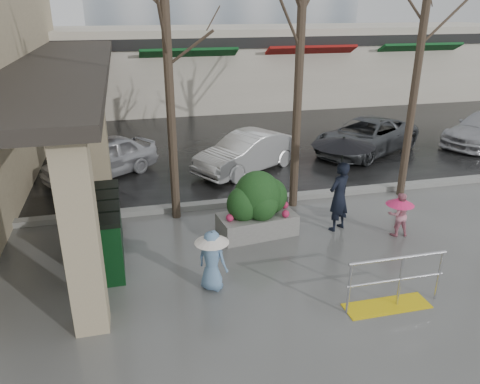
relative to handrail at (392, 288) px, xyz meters
name	(u,v)px	position (x,y,z in m)	size (l,w,h in m)	color
ground	(297,281)	(-1.36, 1.20, -0.38)	(120.00, 120.00, 0.00)	#51514F
street_asphalt	(175,92)	(-1.36, 23.20, -0.37)	(120.00, 36.00, 0.01)	black
curb	(247,201)	(-1.36, 5.20, -0.30)	(120.00, 0.30, 0.15)	gray
canopy_slab	(61,58)	(-6.16, 9.20, 3.25)	(2.80, 18.00, 0.25)	#2D2823
pillar_front	(81,235)	(-5.26, 0.70, 1.37)	(0.55, 0.55, 3.50)	tan
pillar_back	(97,133)	(-5.26, 7.20, 1.37)	(0.55, 0.55, 3.50)	tan
storefront_row	(218,66)	(0.64, 19.17, 1.64)	(34.00, 6.74, 4.00)	beige
handrail	(392,288)	(0.00, 0.00, 0.00)	(1.90, 0.50, 1.03)	yellow
tree_west	(165,7)	(-3.36, 4.80, 4.71)	(3.20, 3.20, 6.80)	#382B21
tree_midwest	(302,0)	(-0.16, 4.80, 4.86)	(3.20, 3.20, 7.00)	#382B21
tree_mideast	(425,16)	(3.14, 4.80, 4.48)	(3.20, 3.20, 6.50)	#382B21
woman	(341,172)	(0.38, 3.16, 1.12)	(1.47, 1.47, 2.35)	black
child_pink	(399,211)	(1.64, 2.53, 0.25)	(0.66, 0.66, 1.08)	pink
child_blue	(212,256)	(-3.05, 1.34, 0.34)	(0.71, 0.68, 1.23)	#688FB9
planter	(257,205)	(-1.58, 3.39, 0.38)	(1.92, 1.14, 1.59)	gray
news_boxes	(109,229)	(-4.98, 3.03, 0.31)	(0.59, 2.45, 1.36)	#0C3616
car_a	(101,158)	(-5.31, 8.39, 0.25)	(1.49, 3.70, 1.26)	silver
car_b	(247,152)	(-0.66, 7.87, 0.25)	(1.33, 3.82, 1.26)	silver
car_c	(366,136)	(4.07, 8.78, 0.25)	(2.09, 4.53, 1.26)	#505357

